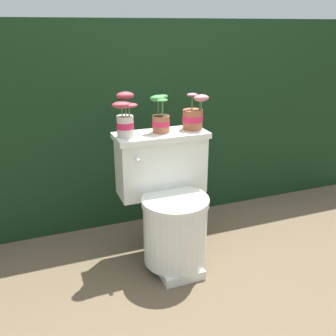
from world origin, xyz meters
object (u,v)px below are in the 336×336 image
at_px(toilet, 169,203).
at_px(potted_plant_middle, 194,116).
at_px(potted_plant_left, 125,117).
at_px(potted_plant_midleft, 161,118).

xyz_separation_m(toilet, potted_plant_middle, (0.19, 0.13, 0.44)).
height_order(potted_plant_left, potted_plant_middle, potted_plant_left).
bearing_deg(potted_plant_left, potted_plant_midleft, 7.09).
relative_size(toilet, potted_plant_midleft, 3.58).
bearing_deg(toilet, potted_plant_midleft, 88.55).
xyz_separation_m(potted_plant_left, potted_plant_middle, (0.39, 0.02, -0.03)).
relative_size(potted_plant_midleft, potted_plant_middle, 1.01).
bearing_deg(potted_plant_left, potted_plant_middle, 2.87).
distance_m(toilet, potted_plant_midleft, 0.46).
relative_size(toilet, potted_plant_middle, 3.63).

